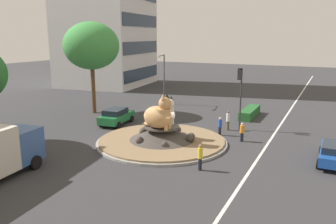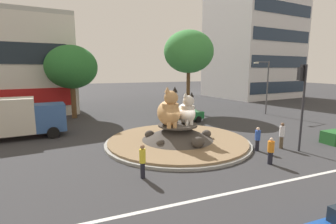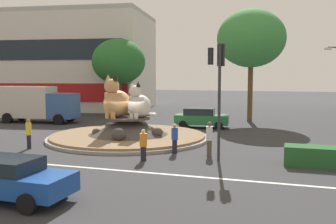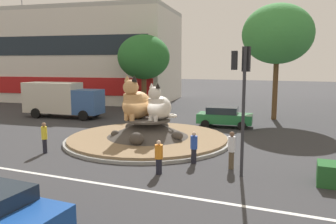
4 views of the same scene
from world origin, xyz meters
TOP-DOWN VIEW (x-y plane):
  - ground_plane at (0.00, 0.00)m, footprint 160.00×160.00m
  - lane_centreline at (0.00, -7.70)m, footprint 112.00×0.20m
  - roundabout_island at (0.00, -0.00)m, footprint 10.44×10.44m
  - cat_statue_calico at (-0.74, -0.17)m, footprint 1.98×2.82m
  - cat_statue_white at (0.73, 0.07)m, footprint 1.68×2.33m
  - traffic_light_mast at (6.67, -4.46)m, footprint 0.75×0.50m
  - shophouse_block at (-20.24, 19.24)m, footprint 28.44×15.84m
  - broadleaf_tree_behind_island at (-6.69, 13.00)m, footprint 5.42×5.42m
  - second_tree_near_tower at (6.62, 11.85)m, footprint 5.99×5.99m
  - pedestrian_orange_shirt at (3.27, -5.65)m, footprint 0.36×0.36m
  - pedestrian_blue_shirt at (4.20, -3.49)m, footprint 0.35×0.35m
  - pedestrian_white_shirt at (6.10, -3.66)m, footprint 0.33×0.33m
  - pedestrian_yellow_shirt at (-3.99, -4.79)m, footprint 0.31×0.31m
  - sedan_on_far_lane at (3.37, 6.66)m, footprint 4.34×2.45m
  - hatchback_near_shophouse at (1.03, -12.47)m, footprint 4.50×2.01m
  - delivery_box_truck at (-11.34, 5.58)m, footprint 7.48×2.97m

SIDE VIEW (x-z plane):
  - ground_plane at x=0.00m, z-range 0.00..0.00m
  - lane_centreline at x=0.00m, z-range 0.00..0.01m
  - roundabout_island at x=0.00m, z-range -0.20..1.22m
  - hatchback_near_shophouse at x=1.03m, z-range 0.05..1.49m
  - pedestrian_orange_shirt at x=3.27m, z-range 0.03..1.58m
  - sedan_on_far_lane at x=3.37m, z-range 0.04..1.60m
  - pedestrian_blue_shirt at x=4.20m, z-range 0.04..1.64m
  - pedestrian_yellow_shirt at x=-3.99m, z-range 0.06..1.78m
  - pedestrian_white_shirt at x=6.10m, z-range 0.06..1.85m
  - delivery_box_truck at x=-11.34m, z-range 0.12..3.30m
  - cat_statue_white at x=0.73m, z-range 1.11..3.43m
  - cat_statue_calico at x=-0.74m, z-range 1.05..3.82m
  - traffic_light_mast at x=6.67m, z-range 1.28..6.91m
  - broadleaf_tree_behind_island at x=-6.69m, z-range 1.59..9.44m
  - shophouse_block at x=-20.24m, z-range -2.27..13.97m
  - second_tree_near_tower at x=6.62m, z-range 2.39..12.32m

